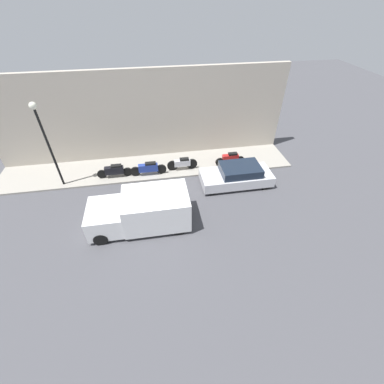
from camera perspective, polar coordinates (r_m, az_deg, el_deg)
name	(u,v)px	position (r m, az deg, el deg)	size (l,w,h in m)	color
ground_plane	(153,221)	(12.98, -8.68, -6.31)	(60.00, 60.00, 0.00)	#47474C
sidewalk	(149,167)	(16.66, -9.53, 5.48)	(2.83, 17.99, 0.11)	gray
building_facade	(143,116)	(16.77, -10.76, 16.20)	(0.30, 17.99, 5.56)	#B2A899
parked_car	(237,175)	(14.98, 9.96, 3.66)	(1.77, 4.05, 1.22)	silver
delivery_van	(141,211)	(12.28, -11.25, -4.10)	(2.09, 4.67, 1.75)	white
scooter_silver	(182,163)	(15.92, -2.15, 6.40)	(0.30, 1.87, 0.77)	#B7B7BF
motorcycle_red	(230,159)	(16.51, 8.53, 7.34)	(0.30, 1.89, 0.85)	#B21E1E
motorcycle_blue	(149,168)	(15.64, -9.64, 5.24)	(0.30, 2.15, 0.83)	navy
motorcycle_black	(115,171)	(15.91, -16.82, 4.57)	(0.30, 2.04, 0.82)	black
streetlamp	(43,132)	(15.15, -30.12, 11.41)	(0.36, 0.36, 4.79)	black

